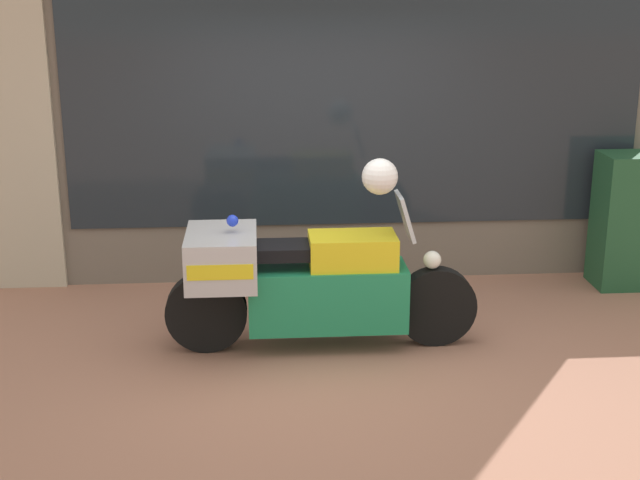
% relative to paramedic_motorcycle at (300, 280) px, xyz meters
% --- Properties ---
extents(ground_plane, '(60.00, 60.00, 0.00)m').
position_rel_paramedic_motorcycle_xyz_m(ground_plane, '(0.21, -0.21, -0.55)').
color(ground_plane, '#9E6B56').
extents(shop_building, '(6.30, 0.55, 3.95)m').
position_rel_paramedic_motorcycle_xyz_m(shop_building, '(-0.18, 1.78, 1.43)').
color(shop_building, '#6B6056').
rests_on(shop_building, ground).
extents(window_display, '(5.01, 0.30, 1.88)m').
position_rel_paramedic_motorcycle_xyz_m(window_display, '(0.56, 1.82, -0.10)').
color(window_display, slate).
rests_on(window_display, ground).
extents(paramedic_motorcycle, '(2.41, 0.74, 1.22)m').
position_rel_paramedic_motorcycle_xyz_m(paramedic_motorcycle, '(0.00, 0.00, 0.00)').
color(paramedic_motorcycle, black).
rests_on(paramedic_motorcycle, ground).
extents(white_helmet, '(0.27, 0.27, 0.27)m').
position_rel_paramedic_motorcycle_xyz_m(white_helmet, '(0.60, -0.00, 0.80)').
color(white_helmet, white).
rests_on(white_helmet, paramedic_motorcycle).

